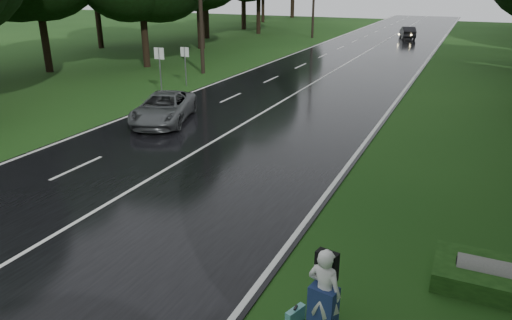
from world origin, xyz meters
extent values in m
plane|color=#1B4113|center=(0.00, 0.00, 0.00)|extent=(160.00, 160.00, 0.00)
cube|color=black|center=(0.00, 20.00, 0.02)|extent=(12.00, 140.00, 0.04)
cube|color=silver|center=(0.00, 20.00, 0.04)|extent=(0.12, 140.00, 0.01)
imported|color=#484C4D|center=(-3.57, 8.27, 0.72)|extent=(3.72, 5.36, 1.36)
imported|color=black|center=(1.89, 49.46, 0.71)|extent=(2.45, 4.32, 1.35)
imported|color=silver|center=(7.52, -2.49, 0.92)|extent=(0.74, 0.55, 1.83)
cube|color=navy|center=(7.52, -2.49, 0.51)|extent=(0.57, 0.43, 1.03)
cube|color=black|center=(7.47, -2.22, 1.32)|extent=(0.45, 0.29, 0.59)
cube|color=teal|center=(6.96, -2.44, 0.17)|extent=(0.29, 0.49, 0.34)
cylinder|color=slate|center=(10.36, 0.49, 0.00)|extent=(1.26, 0.63, 0.63)
camera|label=1|loc=(9.42, -9.67, 6.32)|focal=33.19mm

